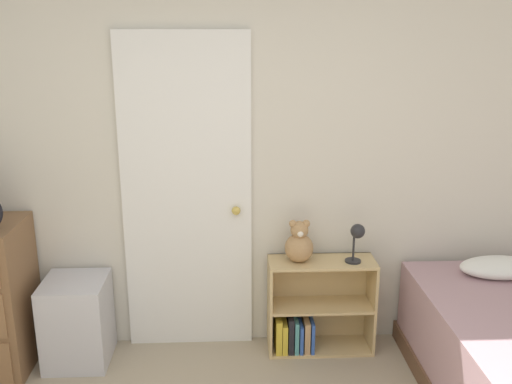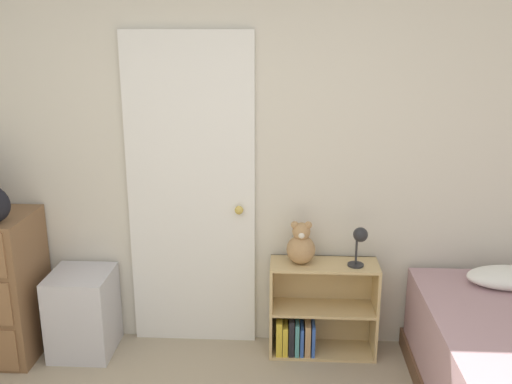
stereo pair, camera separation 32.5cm
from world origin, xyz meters
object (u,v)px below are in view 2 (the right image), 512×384
storage_bin (83,312)px  bookshelf (313,316)px  teddy_bear (301,245)px  desk_lamp (360,239)px

storage_bin → bookshelf: bearing=3.0°
bookshelf → teddy_bear: 0.50m
storage_bin → desk_lamp: size_ratio=2.14×
storage_bin → desk_lamp: 1.86m
bookshelf → teddy_bear: teddy_bear is taller
bookshelf → teddy_bear: bearing=-174.4°
teddy_bear → desk_lamp: (0.36, -0.04, 0.06)m
bookshelf → desk_lamp: size_ratio=2.66×
bookshelf → desk_lamp: desk_lamp is taller
teddy_bear → bookshelf: bearing=5.6°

